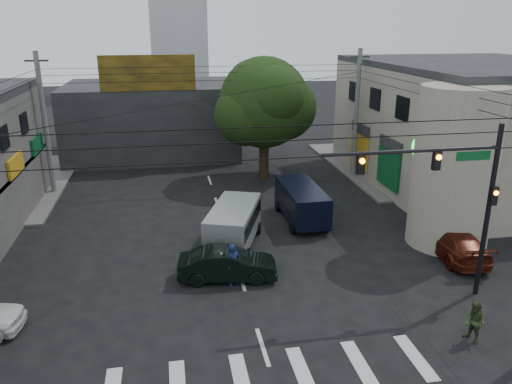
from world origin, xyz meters
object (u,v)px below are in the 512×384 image
object	(u,v)px
utility_pole_far_right	(356,115)
navy_van	(301,204)
pedestrian_olive	(475,322)
utility_pole_far_left	(45,125)
silver_minivan	(234,226)
dark_sedan	(228,264)
traffic_officer	(234,265)
maroon_sedan	(454,243)
street_tree	(264,103)
traffic_gantry	(453,186)

from	to	relation	value
utility_pole_far_right	navy_van	size ratio (longest dim) A/B	1.79
navy_van	pedestrian_olive	distance (m)	12.61
utility_pole_far_left	navy_van	world-z (taller)	utility_pole_far_left
silver_minivan	pedestrian_olive	xyz separation A→B (m)	(7.20, -9.66, -0.25)
utility_pole_far_right	dark_sedan	size ratio (longest dim) A/B	2.06
navy_van	traffic_officer	bearing A→B (deg)	143.63
maroon_sedan	navy_van	bearing A→B (deg)	-38.93
utility_pole_far_left	maroon_sedan	xyz separation A→B (m)	(21.00, -13.56, -3.91)
silver_minivan	maroon_sedan	bearing A→B (deg)	-87.27
utility_pole_far_left	navy_van	xyz separation A→B (m)	(14.95, -7.77, -3.58)
maroon_sedan	pedestrian_olive	bearing A→B (deg)	69.12
dark_sedan	street_tree	bearing A→B (deg)	-9.91
pedestrian_olive	street_tree	bearing A→B (deg)	172.47
maroon_sedan	street_tree	bearing A→B (deg)	-61.14
utility_pole_far_left	traffic_officer	bearing A→B (deg)	-54.96
utility_pole_far_right	traffic_officer	distance (m)	18.44
street_tree	traffic_gantry	world-z (taller)	street_tree
street_tree	traffic_officer	xyz separation A→B (m)	(-4.37, -15.44, -4.53)
street_tree	maroon_sedan	size ratio (longest dim) A/B	1.78
maroon_sedan	silver_minivan	xyz separation A→B (m)	(-10.31, 3.19, 0.35)
traffic_gantry	maroon_sedan	distance (m)	6.01
silver_minivan	pedestrian_olive	world-z (taller)	silver_minivan
maroon_sedan	silver_minivan	bearing A→B (deg)	-12.41
navy_van	traffic_officer	xyz separation A→B (m)	(-4.82, -6.67, -0.08)
traffic_gantry	utility_pole_far_left	bearing A→B (deg)	137.14
traffic_officer	navy_van	bearing A→B (deg)	26.28
utility_pole_far_left	traffic_officer	world-z (taller)	utility_pole_far_left
silver_minivan	dark_sedan	bearing A→B (deg)	-172.34
street_tree	dark_sedan	distance (m)	16.29
dark_sedan	silver_minivan	bearing A→B (deg)	-5.10
dark_sedan	traffic_officer	world-z (taller)	traffic_officer
street_tree	silver_minivan	world-z (taller)	street_tree
silver_minivan	navy_van	world-z (taller)	silver_minivan
maroon_sedan	navy_van	xyz separation A→B (m)	(-6.05, 5.79, 0.33)
street_tree	pedestrian_olive	xyz separation A→B (m)	(3.39, -21.03, -4.68)
street_tree	dark_sedan	size ratio (longest dim) A/B	1.95
maroon_sedan	navy_van	distance (m)	8.39
street_tree	traffic_gantry	xyz separation A→B (m)	(3.82, -18.00, -0.64)
traffic_gantry	maroon_sedan	bearing A→B (deg)	52.18
dark_sedan	navy_van	distance (m)	7.93
street_tree	traffic_officer	size ratio (longest dim) A/B	4.62
utility_pole_far_right	silver_minivan	bearing A→B (deg)	-134.85
street_tree	silver_minivan	xyz separation A→B (m)	(-3.81, -11.36, -4.44)
traffic_officer	traffic_gantry	bearing A→B (deg)	-45.26
utility_pole_far_right	dark_sedan	world-z (taller)	utility_pole_far_right
traffic_gantry	utility_pole_far_right	bearing A→B (deg)	81.06
dark_sedan	maroon_sedan	world-z (taller)	dark_sedan
navy_van	traffic_officer	distance (m)	8.23
utility_pole_far_right	dark_sedan	bearing A→B (deg)	-128.58
traffic_gantry	maroon_sedan	size ratio (longest dim) A/B	1.47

